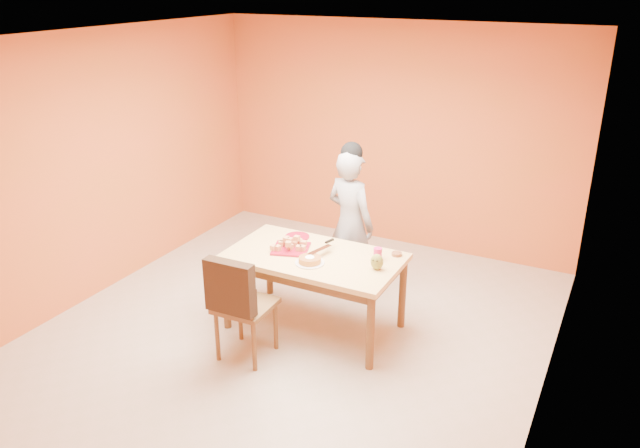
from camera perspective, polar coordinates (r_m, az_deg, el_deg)
The scene contains 17 objects.
floor at distance 6.04m, azimuth -2.40°, elevation -9.77°, with size 5.00×5.00×0.00m, color #BAB19F.
ceiling at distance 5.16m, azimuth -2.88°, elevation 16.65°, with size 5.00×5.00×0.00m, color white.
wall_back at distance 7.63m, azimuth 6.79°, elevation 7.96°, with size 4.50×4.50×0.00m, color #D15930.
wall_left at distance 6.81m, azimuth -19.37°, elevation 5.15°, with size 5.00×5.00×0.00m, color #D15930.
wall_right at distance 4.82m, azimuth 21.31°, elevation -1.87°, with size 5.00×5.00×0.00m, color #D15930.
dining_table at distance 5.80m, azimuth -0.53°, elevation -3.71°, with size 1.60×0.90×0.76m.
dining_chair at distance 5.47m, azimuth -6.97°, elevation -7.24°, with size 0.48×0.55×1.01m.
pastry_pile at distance 5.85m, azimuth -2.69°, elevation -1.75°, with size 0.30×0.30×0.10m, color tan, non-canonical shape.
person at distance 6.43m, azimuth 2.79°, elevation 0.05°, with size 0.57×0.37×1.56m, color gray.
pastry_platter at distance 5.87m, azimuth -2.68°, elevation -2.27°, with size 0.33×0.33×0.02m, color maroon.
red_dinner_plate at distance 6.14m, azimuth -2.09°, elevation -1.17°, with size 0.24×0.24×0.01m, color maroon.
white_cake_plate at distance 5.59m, azimuth -0.94°, elevation -3.57°, with size 0.26×0.26×0.01m, color silver.
sponge_cake at distance 5.58m, azimuth -0.95°, elevation -3.30°, with size 0.20×0.20×0.05m, color orange.
cake_server at distance 5.71m, azimuth -0.01°, elevation -2.36°, with size 0.05×0.28×0.01m, color silver.
egg_ornament at distance 5.48m, azimuth 5.23°, elevation -3.47°, with size 0.12×0.09×0.15m, color olive.
magenta_glass at distance 5.67m, azimuth 5.30°, elevation -2.73°, with size 0.08×0.08×0.11m, color #CA1E64.
checker_tin at distance 5.79m, azimuth 7.02°, elevation -2.74°, with size 0.09×0.09×0.03m, color #3D2010.
Camera 1 is at (2.57, -4.45, 3.17)m, focal length 35.00 mm.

